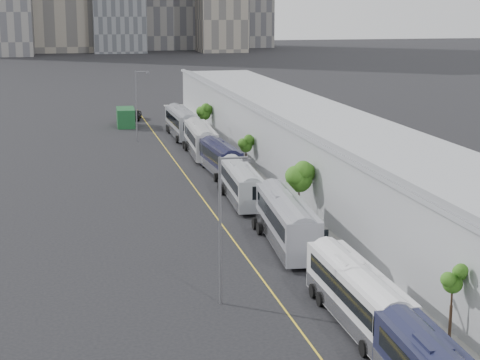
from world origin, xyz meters
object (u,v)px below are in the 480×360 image
object	(u,v)px
bus_3	(287,225)
suv	(132,115)
bus_5	(219,160)
street_lamp_far	(137,102)
bus_6	(201,142)
bus_7	(182,125)
bus_2	(357,299)
shipping_container	(126,117)
street_lamp_near	(223,221)
bus_4	(241,187)

from	to	relation	value
bus_3	suv	distance (m)	73.72
bus_3	bus_5	xyz separation A→B (m)	(0.11, 28.66, -0.16)
bus_3	street_lamp_far	size ratio (longest dim) A/B	1.40
bus_6	bus_7	xyz separation A→B (m)	(-0.23, 14.71, 0.05)
bus_2	bus_3	bearing A→B (deg)	89.57
shipping_container	suv	bearing A→B (deg)	79.53
bus_3	bus_5	size ratio (longest dim) A/B	1.11
bus_7	street_lamp_near	size ratio (longest dim) A/B	1.45
bus_2	shipping_container	world-z (taller)	bus_2
bus_3	bus_4	size ratio (longest dim) A/B	1.12
bus_4	bus_7	size ratio (longest dim) A/B	0.88
bus_3	bus_4	bearing A→B (deg)	95.96
street_lamp_far	bus_6	bearing A→B (deg)	-60.81
bus_2	suv	distance (m)	89.94
bus_2	street_lamp_far	distance (m)	68.50
bus_7	shipping_container	size ratio (longest dim) A/B	2.37
bus_7	bus_3	bearing A→B (deg)	-90.32
bus_5	bus_6	bearing A→B (deg)	88.14
bus_7	street_lamp_near	bearing A→B (deg)	-96.80
bus_6	street_lamp_far	world-z (taller)	street_lamp_far
bus_4	street_lamp_near	distance (m)	27.39
bus_5	bus_7	size ratio (longest dim) A/B	0.89
bus_3	bus_6	size ratio (longest dim) A/B	1.01
bus_6	bus_7	size ratio (longest dim) A/B	0.98
street_lamp_near	suv	xyz separation A→B (m)	(1.65, 84.76, -4.71)
bus_2	street_lamp_far	xyz separation A→B (m)	(-6.61, 68.06, 4.08)
bus_3	shipping_container	size ratio (longest dim) A/B	2.34
bus_4	suv	world-z (taller)	bus_4
shipping_container	bus_7	bearing A→B (deg)	-56.66
bus_2	bus_5	distance (m)	44.93
bus_3	bus_4	distance (m)	14.91
bus_4	suv	xyz separation A→B (m)	(-5.37, 58.59, -0.71)
street_lamp_far	bus_3	bearing A→B (deg)	-82.50
bus_4	bus_2	bearing A→B (deg)	-86.76
bus_3	street_lamp_near	bearing A→B (deg)	-118.79
bus_3	bus_7	distance (m)	54.45
bus_4	bus_6	world-z (taller)	bus_6
bus_4	bus_5	bearing A→B (deg)	90.90
bus_4	suv	distance (m)	58.84
street_lamp_near	bus_2	bearing A→B (deg)	-34.83
street_lamp_far	shipping_container	size ratio (longest dim) A/B	1.66
bus_3	bus_6	distance (m)	39.74
bus_4	bus_7	world-z (taller)	bus_7
bus_5	street_lamp_near	size ratio (longest dim) A/B	1.29
bus_6	shipping_container	xyz separation A→B (m)	(-7.32, 26.52, -0.24)
bus_4	street_lamp_far	xyz separation A→B (m)	(-6.44, 36.88, 4.11)
bus_2	suv	bearing A→B (deg)	93.84
bus_5	bus_7	bearing A→B (deg)	88.07
street_lamp_near	shipping_container	distance (m)	77.64
street_lamp_near	shipping_container	xyz separation A→B (m)	(-0.00, 77.53, -4.08)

